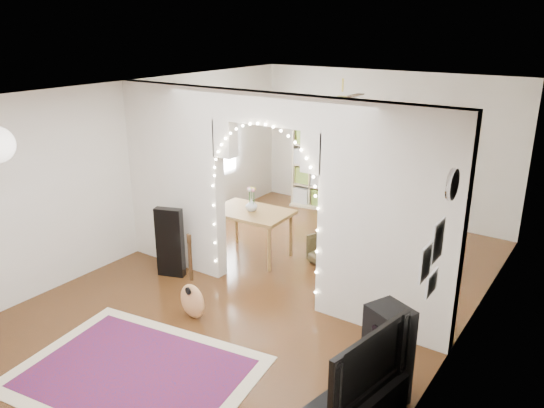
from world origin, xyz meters
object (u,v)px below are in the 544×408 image
Objects in this scene: acoustic_guitar at (192,288)px; bookcase at (332,168)px; dining_table at (252,215)px; dining_chair_left at (329,250)px; dining_chair_right at (396,237)px; floor_speaker at (387,355)px.

acoustic_guitar is 0.58× the size of bookcase.
acoustic_guitar is at bearing -78.09° from dining_table.
dining_chair_left is (1.20, -2.29, -0.59)m from bookcase.
bookcase is at bearing 136.76° from dining_chair_right.
dining_table reaches higher than dining_chair_left.
bookcase is 1.34× the size of dining_table.
bookcase is at bearing 108.01° from acoustic_guitar.
dining_table is (-0.49, 1.91, 0.27)m from acoustic_guitar.
dining_table is (-3.06, 1.98, 0.18)m from floor_speaker.
dining_table is at bearing -150.99° from dining_chair_right.
dining_chair_left is (0.66, 2.31, -0.18)m from acoustic_guitar.
dining_table is at bearing -138.80° from dining_chair_left.
dining_table is 2.39× the size of dining_chair_left.
acoustic_guitar is 2.57m from floor_speaker.
acoustic_guitar reaches higher than dining_table.
floor_speaker is at bearing 9.84° from acoustic_guitar.
floor_speaker is 3.65m from dining_table.
floor_speaker is at bearing -66.56° from bookcase.
dining_chair_right is at bearing 77.74° from dining_chair_left.
acoustic_guitar is at bearing -93.54° from bookcase.
dining_chair_right is at bearing 34.60° from dining_table.
dining_chair_right is (1.82, 1.38, -0.41)m from dining_table.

